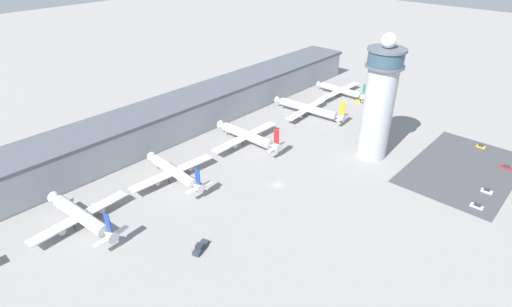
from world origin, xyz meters
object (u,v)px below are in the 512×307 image
at_px(car_black_suv, 477,206).
at_px(service_truck_catering, 358,100).
at_px(airplane_gate_charlie, 174,172).
at_px(airplane_gate_echo, 308,109).
at_px(airplane_gate_foxtrot, 341,90).
at_px(car_silver_sedan, 506,167).
at_px(airplane_gate_bravo, 81,216).
at_px(airplane_gate_delta, 247,136).
at_px(service_truck_fuel, 200,248).
at_px(car_grey_coupe, 487,191).
at_px(control_tower, 379,101).
at_px(car_red_hatchback, 481,146).

bearing_deg(car_black_suv, service_truck_catering, 53.61).
height_order(airplane_gate_charlie, airplane_gate_echo, airplane_gate_charlie).
bearing_deg(airplane_gate_foxtrot, car_silver_sedan, -104.58).
bearing_deg(car_silver_sedan, airplane_gate_foxtrot, 75.42).
distance_m(airplane_gate_bravo, airplane_gate_charlie, 40.04).
relative_size(airplane_gate_delta, airplane_gate_foxtrot, 1.02).
height_order(service_truck_catering, service_truck_fuel, service_truck_catering).
height_order(airplane_gate_delta, car_black_suv, airplane_gate_delta).
bearing_deg(car_grey_coupe, airplane_gate_foxtrot, 62.63).
relative_size(control_tower, service_truck_catering, 8.94).
distance_m(control_tower, car_red_hatchback, 61.43).
bearing_deg(airplane_gate_bravo, airplane_gate_delta, -0.41).
bearing_deg(car_silver_sedan, airplane_gate_charlie, 136.26).
xyz_separation_m(car_red_hatchback, car_silver_sedan, (-13.10, -14.15, -0.03)).
xyz_separation_m(control_tower, airplane_gate_charlie, (-75.08, 50.01, -22.30)).
bearing_deg(airplane_gate_bravo, car_silver_sedan, -34.81).
bearing_deg(control_tower, airplane_gate_bravo, 156.32).
bearing_deg(service_truck_fuel, car_silver_sedan, -25.88).
bearing_deg(service_truck_fuel, control_tower, -6.24).
relative_size(airplane_gate_delta, car_red_hatchback, 10.09).
relative_size(airplane_gate_charlie, service_truck_fuel, 5.13).
bearing_deg(airplane_gate_delta, airplane_gate_echo, -1.57).
bearing_deg(airplane_gate_bravo, car_black_suv, -43.39).
xyz_separation_m(airplane_gate_bravo, service_truck_fuel, (20.03, -40.09, -3.38)).
relative_size(car_red_hatchback, car_silver_sedan, 0.85).
bearing_deg(service_truck_catering, car_red_hatchback, -99.72).
height_order(control_tower, service_truck_catering, control_tower).
bearing_deg(car_red_hatchback, airplane_gate_foxtrot, 81.37).
height_order(service_truck_catering, car_red_hatchback, service_truck_catering).
xyz_separation_m(control_tower, car_grey_coupe, (3.76, -49.21, -26.08)).
xyz_separation_m(car_black_suv, car_red_hatchback, (51.93, 13.60, -0.00)).
xyz_separation_m(airplane_gate_bravo, airplane_gate_delta, (84.04, -0.60, 0.33)).
relative_size(control_tower, airplane_gate_foxtrot, 1.39).
height_order(airplane_gate_delta, car_red_hatchback, airplane_gate_delta).
relative_size(airplane_gate_bravo, car_silver_sedan, 7.93).
bearing_deg(service_truck_fuel, airplane_gate_foxtrot, 15.11).
bearing_deg(car_silver_sedan, airplane_gate_delta, 121.20).
xyz_separation_m(airplane_gate_bravo, airplane_gate_charlie, (40.03, -0.49, 0.08)).
bearing_deg(service_truck_catering, service_truck_fuel, -169.50).
bearing_deg(airplane_gate_echo, car_silver_sedan, -82.92).
bearing_deg(car_red_hatchback, car_silver_sedan, -132.79).
xyz_separation_m(control_tower, airplane_gate_delta, (-31.07, 49.89, -22.05)).
bearing_deg(control_tower, airplane_gate_charlie, 146.33).
distance_m(car_grey_coupe, car_silver_sedan, 25.65).
bearing_deg(car_grey_coupe, car_silver_sedan, -1.71).
distance_m(airplane_gate_bravo, service_truck_fuel, 44.94).
distance_m(airplane_gate_foxtrot, car_grey_coupe, 113.02).
xyz_separation_m(control_tower, car_black_suv, (-9.42, -49.42, -26.14)).
height_order(airplane_gate_foxtrot, car_grey_coupe, airplane_gate_foxtrot).
relative_size(car_black_suv, car_silver_sedan, 0.95).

